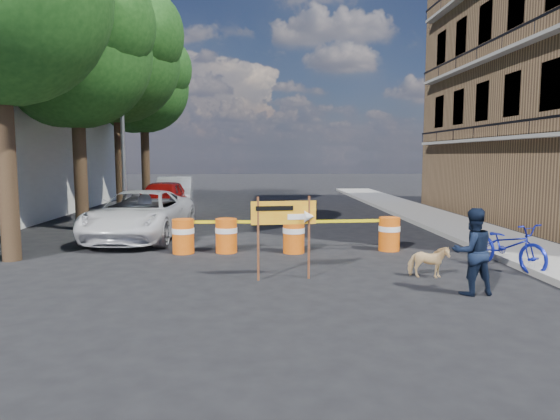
{
  "coord_description": "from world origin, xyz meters",
  "views": [
    {
      "loc": [
        -0.83,
        -10.25,
        2.54
      ],
      "look_at": [
        -0.29,
        1.14,
        1.3
      ],
      "focal_mm": 32.0,
      "sensor_mm": 36.0,
      "label": 1
    }
  ],
  "objects": [
    {
      "name": "ground",
      "position": [
        0.0,
        0.0,
        0.0
      ],
      "size": [
        120.0,
        120.0,
        0.0
      ],
      "primitive_type": "plane",
      "color": "black",
      "rests_on": "ground"
    },
    {
      "name": "sidewalk_east",
      "position": [
        6.2,
        6.0,
        0.07
      ],
      "size": [
        2.4,
        40.0,
        0.15
      ],
      "primitive_type": "cube",
      "color": "gray",
      "rests_on": "ground"
    },
    {
      "name": "tree_mid_a",
      "position": [
        -6.74,
        7.0,
        6.01
      ],
      "size": [
        5.25,
        5.0,
        8.68
      ],
      "color": "#332316",
      "rests_on": "ground"
    },
    {
      "name": "tree_mid_b",
      "position": [
        -6.73,
        12.0,
        6.71
      ],
      "size": [
        5.67,
        5.4,
        9.62
      ],
      "color": "#332316",
      "rests_on": "ground"
    },
    {
      "name": "tree_far",
      "position": [
        -6.74,
        17.0,
        6.22
      ],
      "size": [
        5.04,
        4.8,
        8.84
      ],
      "color": "#332316",
      "rests_on": "ground"
    },
    {
      "name": "streetlamp",
      "position": [
        -5.93,
        9.5,
        4.38
      ],
      "size": [
        1.25,
        0.18,
        8.0
      ],
      "color": "gray",
      "rests_on": "ground"
    },
    {
      "name": "barrel_far_left",
      "position": [
        -2.75,
        2.72,
        0.47
      ],
      "size": [
        0.58,
        0.58,
        0.9
      ],
      "color": "#E0570D",
      "rests_on": "ground"
    },
    {
      "name": "barrel_mid_left",
      "position": [
        -1.63,
        2.77,
        0.47
      ],
      "size": [
        0.58,
        0.58,
        0.9
      ],
      "color": "#E0570D",
      "rests_on": "ground"
    },
    {
      "name": "barrel_mid_right",
      "position": [
        0.14,
        2.64,
        0.47
      ],
      "size": [
        0.58,
        0.58,
        0.9
      ],
      "color": "#E0570D",
      "rests_on": "ground"
    },
    {
      "name": "barrel_far_right",
      "position": [
        2.73,
        2.85,
        0.47
      ],
      "size": [
        0.58,
        0.58,
        0.9
      ],
      "color": "#E0570D",
      "rests_on": "ground"
    },
    {
      "name": "detour_sign",
      "position": [
        -0.12,
        -0.18,
        1.25
      ],
      "size": [
        1.34,
        0.27,
        1.72
      ],
      "rotation": [
        0.0,
        0.0,
        0.11
      ],
      "color": "#592D19",
      "rests_on": "ground"
    },
    {
      "name": "pedestrian",
      "position": [
        3.11,
        -1.44,
        0.8
      ],
      "size": [
        0.84,
        0.69,
        1.6
      ],
      "primitive_type": "imported",
      "rotation": [
        0.0,
        0.0,
        3.26
      ],
      "color": "black",
      "rests_on": "ground"
    },
    {
      "name": "bicycle",
      "position": [
        4.8,
        0.56,
        1.02
      ],
      "size": [
        1.08,
        1.27,
        2.04
      ],
      "primitive_type": "imported",
      "rotation": [
        0.0,
        0.0,
        0.41
      ],
      "color": "#131E9F",
      "rests_on": "ground"
    },
    {
      "name": "dog",
      "position": [
        2.75,
        -0.19,
        0.34
      ],
      "size": [
        0.87,
        0.52,
        0.69
      ],
      "primitive_type": "imported",
      "rotation": [
        0.0,
        0.0,
        1.37
      ],
      "color": "#E0BB80",
      "rests_on": "ground"
    },
    {
      "name": "suv_white",
      "position": [
        -4.41,
        5.15,
        0.74
      ],
      "size": [
        2.86,
        5.48,
        1.47
      ],
      "primitive_type": "imported",
      "rotation": [
        0.0,
        0.0,
        -0.08
      ],
      "color": "silver",
      "rests_on": "ground"
    },
    {
      "name": "sedan_red",
      "position": [
        -4.8,
        10.95,
        0.76
      ],
      "size": [
        1.89,
        4.5,
        1.52
      ],
      "primitive_type": "imported",
      "rotation": [
        0.0,
        0.0,
        -0.02
      ],
      "color": "maroon",
      "rests_on": "ground"
    },
    {
      "name": "sedan_silver",
      "position": [
        -4.8,
        14.04,
        0.76
      ],
      "size": [
        2.1,
        4.77,
        1.52
      ],
      "primitive_type": "imported",
      "rotation": [
        0.0,
        0.0,
        0.11
      ],
      "color": "silver",
      "rests_on": "ground"
    }
  ]
}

